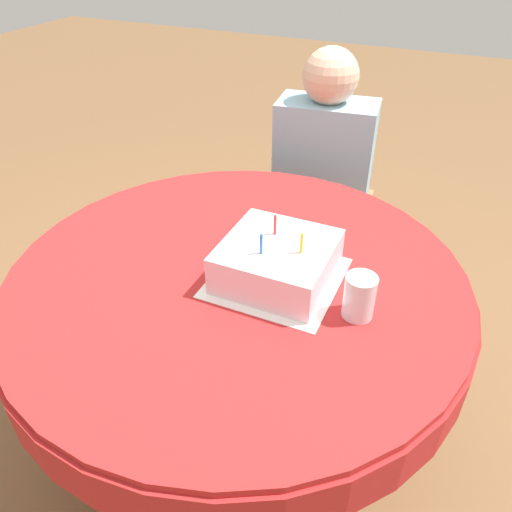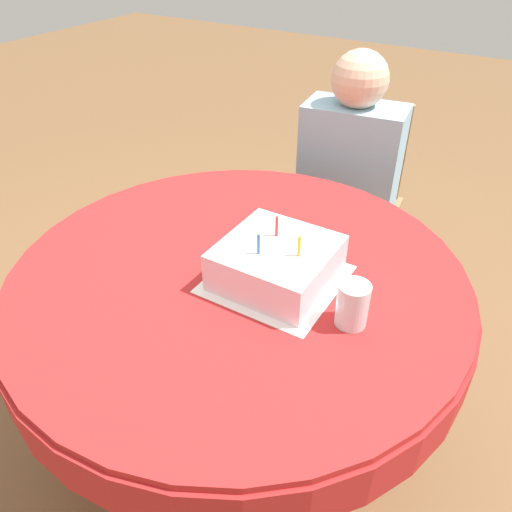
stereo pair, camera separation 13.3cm
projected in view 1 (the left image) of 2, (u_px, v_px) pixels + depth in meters
ground_plane at (241, 431)px, 1.80m from camera, size 12.00×12.00×0.00m
dining_table at (237, 295)px, 1.43m from camera, size 1.29×1.29×0.73m
chair at (323, 191)px, 2.28m from camera, size 0.49×0.49×0.88m
person at (323, 158)px, 2.09m from camera, size 0.42×0.35×1.12m
napkin at (277, 278)px, 1.36m from camera, size 0.33×0.33×0.00m
birthday_cake at (277, 261)px, 1.32m from camera, size 0.28×0.28×0.17m
drinking_glass at (359, 296)px, 1.20m from camera, size 0.08×0.08×0.12m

